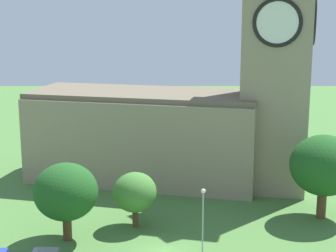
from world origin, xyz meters
name	(u,v)px	position (x,y,z in m)	size (l,w,h in m)	color
ground_plane	(163,201)	(0.00, 15.00, 0.00)	(200.00, 200.00, 0.00)	#477538
church	(184,113)	(2.87, 23.09, 9.53)	(39.33, 19.43, 32.21)	gray
streetlamp_west_mid	(201,212)	(3.72, -0.71, 4.68)	(0.44, 0.44, 7.01)	#9EA0A5
tree_churchyard	(64,192)	(-9.89, 3.64, 5.17)	(6.53, 6.53, 8.15)	brown
tree_riverside_east	(133,193)	(-3.10, 7.09, 3.92)	(4.80, 4.80, 6.10)	brown
tree_by_tower	(322,165)	(17.85, 9.64, 6.17)	(7.58, 7.58, 9.63)	brown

